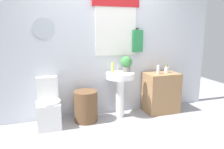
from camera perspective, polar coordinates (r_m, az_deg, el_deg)
name	(u,v)px	position (r m, az deg, el deg)	size (l,w,h in m)	color
ground_plane	(124,141)	(3.11, 3.28, -17.77)	(8.00, 8.00, 0.00)	#A3A3A8
back_wall	(102,44)	(3.80, -2.72, 8.43)	(4.40, 0.18, 2.60)	silver
toilet	(49,107)	(3.62, -16.91, -8.53)	(0.38, 0.51, 0.81)	white
laundry_hamper	(86,106)	(3.65, -7.14, -8.56)	(0.40, 0.40, 0.54)	brown
pedestal_sink	(120,84)	(3.70, 2.19, -2.70)	(0.50, 0.50, 0.81)	white
faucet	(118,69)	(3.76, 1.60, 1.56)	(0.03, 0.03, 0.10)	silver
wooden_cabinet	(161,92)	(4.12, 13.22, -4.77)	(0.62, 0.44, 0.76)	#9E754C
soap_bottle	(113,68)	(3.65, 0.19, 1.92)	(0.05, 0.05, 0.18)	#DBD166
potted_plant	(126,63)	(3.73, 3.94, 3.10)	(0.20, 0.20, 0.28)	slate
lotion_bottle	(158,70)	(3.92, 12.48, 1.33)	(0.05, 0.05, 0.16)	white
toothbrush_cup	(166,70)	(4.09, 14.65, 1.27)	(0.08, 0.08, 0.19)	silver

